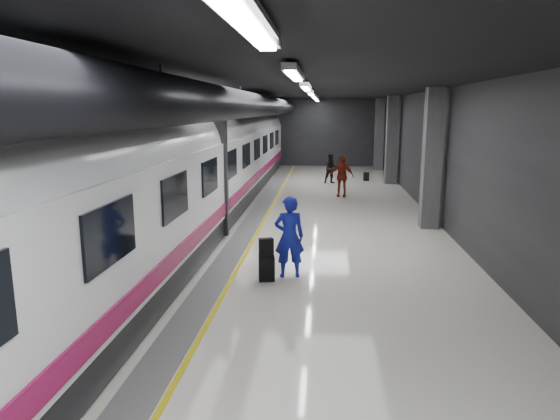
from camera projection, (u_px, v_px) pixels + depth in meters
name	position (u px, v px, depth m)	size (l,w,h in m)	color
ground	(286.00, 240.00, 14.88)	(40.00, 40.00, 0.00)	silver
platform_hall	(279.00, 119.00, 15.14)	(10.02, 40.02, 4.51)	black
train	(177.00, 169.00, 14.75)	(3.05, 38.00, 4.05)	black
traveler_main	(289.00, 237.00, 11.43)	(0.69, 0.46, 1.90)	#161CAA
suitcase_main	(267.00, 268.00, 11.26)	(0.35, 0.22, 0.58)	black
shoulder_bag	(266.00, 247.00, 11.16)	(0.31, 0.17, 0.42)	black
traveler_far_a	(331.00, 168.00, 26.04)	(0.77, 0.60, 1.59)	black
traveler_far_b	(342.00, 176.00, 22.08)	(1.06, 0.44, 1.82)	maroon
suitcase_far	(366.00, 177.00, 27.08)	(0.31, 0.20, 0.46)	black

